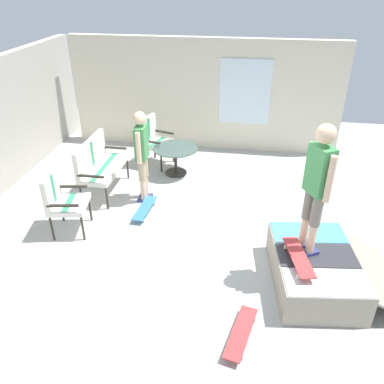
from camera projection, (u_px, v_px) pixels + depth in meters
name	position (u px, v px, depth m)	size (l,w,h in m)	color
ground_plane	(203.00, 247.00, 6.00)	(12.00, 12.00, 0.10)	#B2B2AD
house_facade	(205.00, 95.00, 8.68)	(0.23, 6.00, 2.44)	beige
skate_ramp	(316.00, 269.00, 5.13)	(1.68, 1.82, 0.48)	gray
patio_bench	(98.00, 162.00, 7.10)	(1.26, 0.56, 1.02)	#2D2823
patio_chair_near_house	(152.00, 137.00, 8.14)	(0.75, 0.70, 1.02)	#2D2823
patio_chair_by_wall	(61.00, 197.00, 6.00)	(0.71, 0.65, 1.02)	#2D2823
patio_table	(176.00, 155.00, 7.84)	(0.90, 0.90, 0.57)	#2D2823
person_watching	(142.00, 151.00, 6.67)	(0.48, 0.25, 1.66)	navy
person_skater	(317.00, 182.00, 4.58)	(0.43, 0.34, 1.74)	navy
skateboard_by_bench	(145.00, 208.00, 6.71)	(0.81, 0.26, 0.10)	#3372B2
skateboard_spare	(241.00, 333.00, 4.42)	(0.82, 0.37, 0.10)	#B23838
skateboard_on_ramp	(299.00, 257.00, 4.84)	(0.82, 0.37, 0.10)	#B23838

